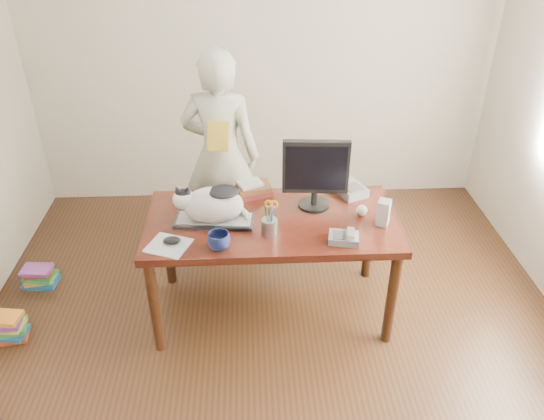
% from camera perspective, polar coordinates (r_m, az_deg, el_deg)
% --- Properties ---
extents(room, '(4.50, 4.50, 4.50)m').
position_cam_1_polar(room, '(2.55, 0.61, 3.05)').
color(room, black).
rests_on(room, ground).
extents(desk, '(1.60, 0.80, 0.75)m').
position_cam_1_polar(desk, '(3.52, -0.10, -2.33)').
color(desk, black).
rests_on(desk, ground).
extents(keyboard, '(0.51, 0.24, 0.03)m').
position_cam_1_polar(keyboard, '(3.36, -6.22, -1.12)').
color(keyboard, black).
rests_on(keyboard, desk).
extents(cat, '(0.49, 0.27, 0.28)m').
position_cam_1_polar(cat, '(3.29, -6.61, 0.70)').
color(cat, silver).
rests_on(cat, keyboard).
extents(monitor, '(0.42, 0.22, 0.48)m').
position_cam_1_polar(monitor, '(3.38, 4.71, 4.21)').
color(monitor, black).
rests_on(monitor, desk).
extents(pen_cup, '(0.11, 0.11, 0.25)m').
position_cam_1_polar(pen_cup, '(3.19, -0.26, -1.66)').
color(pen_cup, gray).
rests_on(pen_cup, desk).
extents(mousepad, '(0.30, 0.28, 0.01)m').
position_cam_1_polar(mousepad, '(3.19, -11.07, -3.76)').
color(mousepad, silver).
rests_on(mousepad, desk).
extents(mouse, '(0.12, 0.10, 0.04)m').
position_cam_1_polar(mouse, '(3.19, -10.71, -3.23)').
color(mouse, black).
rests_on(mouse, mousepad).
extents(coffee_mug, '(0.17, 0.17, 0.11)m').
position_cam_1_polar(coffee_mug, '(3.10, -5.74, -3.35)').
color(coffee_mug, '#0D1336').
rests_on(coffee_mug, desk).
extents(phone, '(0.20, 0.16, 0.08)m').
position_cam_1_polar(phone, '(3.19, 7.79, -2.94)').
color(phone, slate).
rests_on(phone, desk).
extents(speaker, '(0.10, 0.11, 0.17)m').
position_cam_1_polar(speaker, '(3.36, 11.89, -0.28)').
color(speaker, '#9A9B9D').
rests_on(speaker, desk).
extents(baseball, '(0.07, 0.07, 0.07)m').
position_cam_1_polar(baseball, '(3.44, 9.64, -0.05)').
color(baseball, beige).
rests_on(baseball, desk).
extents(book_stack, '(0.29, 0.25, 0.09)m').
position_cam_1_polar(book_stack, '(3.63, -2.12, 2.29)').
color(book_stack, '#541816').
rests_on(book_stack, desk).
extents(calculator, '(0.24, 0.27, 0.07)m').
position_cam_1_polar(calculator, '(3.68, 8.41, 2.22)').
color(calculator, slate).
rests_on(calculator, desk).
extents(person, '(0.66, 0.51, 1.63)m').
position_cam_1_polar(person, '(4.05, -5.53, 5.86)').
color(person, white).
rests_on(person, ground).
extents(held_book, '(0.17, 0.12, 0.21)m').
position_cam_1_polar(held_book, '(3.80, -5.79, 7.90)').
color(held_book, gold).
rests_on(held_book, person).
extents(book_pile_a, '(0.27, 0.22, 0.18)m').
position_cam_1_polar(book_pile_a, '(3.97, -26.58, -11.23)').
color(book_pile_a, '#A02E16').
rests_on(book_pile_a, ground).
extents(book_pile_b, '(0.26, 0.20, 0.15)m').
position_cam_1_polar(book_pile_b, '(4.35, -23.72, -6.54)').
color(book_pile_b, navy).
rests_on(book_pile_b, ground).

